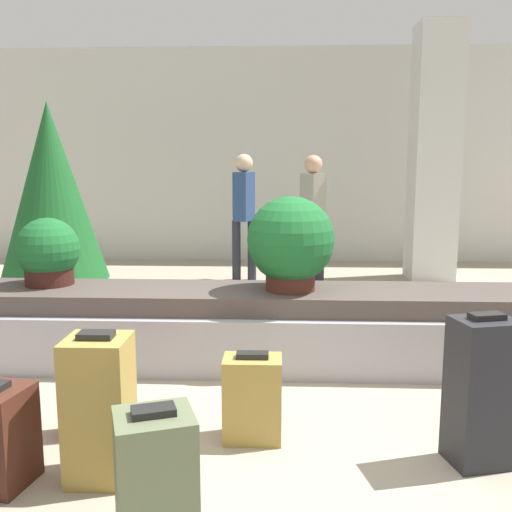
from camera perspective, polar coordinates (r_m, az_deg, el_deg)
The scene contains 14 objects.
ground_plane at distance 3.30m, azimuth -0.97°, elevation -17.59°, with size 18.00×18.00×0.00m, color #9E937F.
back_wall at distance 8.78m, azimuth 1.35°, elevation 9.95°, with size 18.00×0.06×3.20m.
carousel at distance 4.33m, azimuth 0.00°, elevation -7.13°, with size 7.93×0.83×0.56m.
pillar at distance 7.67m, azimuth 17.39°, elevation 9.64°, with size 0.55×0.55×3.20m.
suitcase_0 at distance 3.18m, azimuth -0.36°, elevation -14.02°, with size 0.32×0.22×0.49m.
suitcase_1 at distance 2.42m, azimuth -10.01°, elevation -21.10°, with size 0.38×0.36×0.57m.
suitcase_4 at distance 2.88m, azimuth -15.39°, elevation -14.47°, with size 0.29×0.28×0.72m.
suitcase_5 at distance 3.37m, azimuth -15.79°, elevation -12.78°, with size 0.38×0.26×0.52m.
suitcase_7 at distance 3.11m, azimuth 21.66°, elevation -12.48°, with size 0.35×0.30×0.77m.
potted_plant_0 at distance 4.66m, azimuth -20.06°, elevation 0.30°, with size 0.48×0.48×0.52m.
potted_plant_1 at distance 4.17m, azimuth 3.49°, elevation 1.28°, with size 0.64×0.64×0.69m.
traveler_0 at distance 7.26m, azimuth -1.21°, elevation 4.99°, with size 0.31×0.36×1.61m.
traveler_1 at distance 7.06m, azimuth 5.67°, elevation 4.74°, with size 0.31×0.37×1.59m.
decorated_tree at distance 6.85m, azimuth -19.79°, elevation 6.04°, with size 1.20×1.20×2.17m.
Camera 1 is at (0.18, -2.94, 1.49)m, focal length 40.00 mm.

